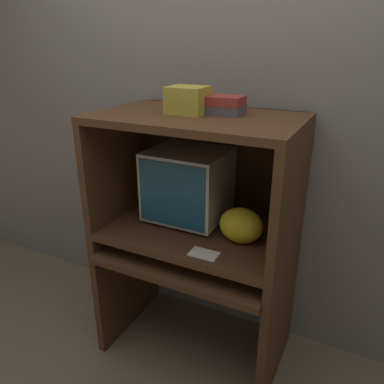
% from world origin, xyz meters
% --- Properties ---
extents(ground_plane, '(12.00, 12.00, 0.00)m').
position_xyz_m(ground_plane, '(0.00, 0.00, 0.00)').
color(ground_plane, '#756651').
extents(wall_back, '(6.00, 0.06, 2.60)m').
position_xyz_m(wall_back, '(0.00, 0.68, 1.30)').
color(wall_back, gray).
rests_on(wall_back, ground_plane).
extents(desk_base, '(0.99, 0.65, 0.67)m').
position_xyz_m(desk_base, '(0.00, 0.27, 0.43)').
color(desk_base, '#4C2D19').
rests_on(desk_base, ground_plane).
extents(desk_monitor_shelf, '(0.99, 0.62, 0.12)m').
position_xyz_m(desk_monitor_shelf, '(0.00, 0.31, 0.76)').
color(desk_monitor_shelf, '#4C2D19').
rests_on(desk_monitor_shelf, desk_base).
extents(hutch_upper, '(0.99, 0.62, 0.60)m').
position_xyz_m(hutch_upper, '(0.00, 0.34, 1.19)').
color(hutch_upper, '#4C2D19').
rests_on(hutch_upper, desk_monitor_shelf).
extents(crt_monitor, '(0.41, 0.38, 0.39)m').
position_xyz_m(crt_monitor, '(-0.10, 0.40, 0.99)').
color(crt_monitor, beige).
rests_on(crt_monitor, desk_monitor_shelf).
extents(keyboard, '(0.46, 0.13, 0.03)m').
position_xyz_m(keyboard, '(-0.11, 0.19, 0.68)').
color(keyboard, '#2D2D30').
rests_on(keyboard, desk_base).
extents(mouse, '(0.06, 0.04, 0.03)m').
position_xyz_m(mouse, '(0.18, 0.19, 0.69)').
color(mouse, '#B7B7B7').
rests_on(mouse, desk_base).
extents(snack_bag, '(0.22, 0.16, 0.18)m').
position_xyz_m(snack_bag, '(0.25, 0.28, 0.88)').
color(snack_bag, gold).
rests_on(snack_bag, desk_monitor_shelf).
extents(book_stack, '(0.18, 0.14, 0.09)m').
position_xyz_m(book_stack, '(0.11, 0.37, 1.43)').
color(book_stack, '#4C4C51').
rests_on(book_stack, hutch_upper).
extents(paper_card, '(0.14, 0.09, 0.00)m').
position_xyz_m(paper_card, '(0.14, 0.09, 0.79)').
color(paper_card, white).
rests_on(paper_card, desk_monitor_shelf).
extents(storage_box, '(0.18, 0.15, 0.13)m').
position_xyz_m(storage_box, '(-0.05, 0.31, 1.45)').
color(storage_box, gold).
rests_on(storage_box, hutch_upper).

